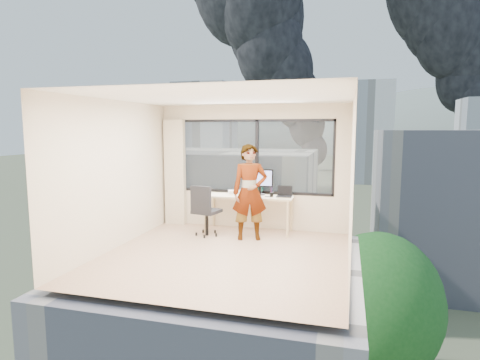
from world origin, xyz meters
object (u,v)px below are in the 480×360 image
(desk, at_px, (248,213))
(game_console, at_px, (235,191))
(handbag, at_px, (256,188))
(chair, at_px, (207,210))
(person, at_px, (250,192))
(laptop, at_px, (284,192))
(monitor, at_px, (260,182))

(desk, bearing_deg, game_console, 148.04)
(desk, height_order, handbag, handbag)
(chair, height_order, person, person)
(desk, distance_m, laptop, 0.87)
(chair, relative_size, person, 0.57)
(game_console, bearing_deg, desk, -53.53)
(chair, bearing_deg, person, 10.22)
(desk, distance_m, game_console, 0.58)
(person, xyz_separation_m, handbag, (-0.05, 0.81, -0.05))
(person, relative_size, handbag, 6.26)
(monitor, bearing_deg, desk, -150.93)
(chair, xyz_separation_m, laptop, (1.45, 0.55, 0.33))
(chair, xyz_separation_m, monitor, (0.92, 0.68, 0.50))
(game_console, xyz_separation_m, laptop, (1.08, -0.19, 0.06))
(laptop, relative_size, handbag, 1.09)
(chair, xyz_separation_m, game_console, (0.37, 0.75, 0.27))
(laptop, bearing_deg, game_console, 168.86)
(desk, height_order, person, person)
(chair, bearing_deg, handbag, 55.34)
(chair, bearing_deg, game_console, 76.19)
(handbag, bearing_deg, laptop, -11.96)
(chair, height_order, game_console, chair)
(chair, distance_m, laptop, 1.58)
(monitor, distance_m, laptop, 0.57)
(chair, relative_size, handbag, 3.57)
(person, bearing_deg, laptop, 27.81)
(game_console, relative_size, handbag, 0.96)
(game_console, bearing_deg, monitor, -28.51)
(game_console, height_order, handbag, handbag)
(desk, relative_size, person, 0.99)
(laptop, distance_m, handbag, 0.66)
(person, bearing_deg, game_console, 105.11)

